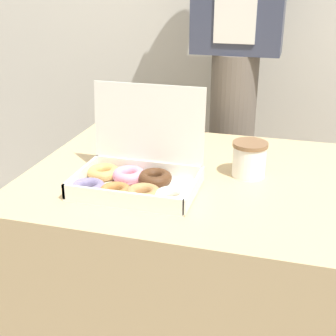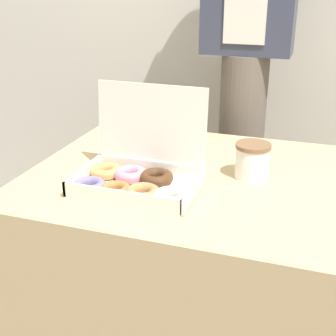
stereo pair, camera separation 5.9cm
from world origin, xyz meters
TOP-DOWN VIEW (x-y plane):
  - table at (0.00, 0.00)m, footprint 1.09×0.82m
  - donut_box at (-0.18, -0.15)m, footprint 0.37×0.26m
  - coffee_cup at (0.12, 0.03)m, footprint 0.11×0.11m
  - person_customer at (-0.02, 0.65)m, footprint 0.36×0.20m

SIDE VIEW (x-z plane):
  - table at x=0.00m, z-range 0.00..0.73m
  - donut_box at x=-0.18m, z-range 0.63..0.91m
  - coffee_cup at x=0.12m, z-range 0.73..0.84m
  - person_customer at x=-0.02m, z-range 0.10..1.93m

